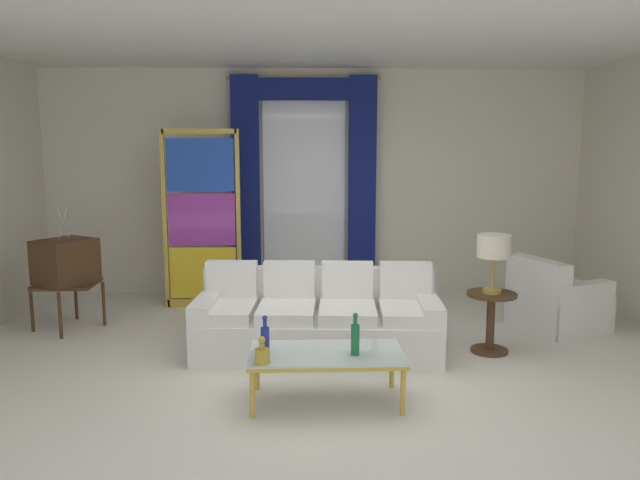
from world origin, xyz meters
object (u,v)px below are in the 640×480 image
Objects in this scene: couch_white_long at (318,320)px; stained_glass_divider at (202,223)px; armchair_white at (554,303)px; table_lamp_brass at (494,249)px; coffee_table at (326,357)px; bottle_crystal_tall at (355,338)px; bottle_amber_squat at (262,354)px; peacock_figurine at (238,296)px; bottle_blue_decanter at (265,340)px; vintage_tv at (65,264)px; round_side_table at (491,317)px.

couch_white_long is 1.09× the size of stained_glass_divider.
table_lamp_brass reaches higher than armchair_white.
bottle_crystal_tall is at bearing -17.98° from coffee_table.
bottle_amber_squat is 0.34× the size of peacock_figurine.
bottle_amber_squat is (-0.01, -0.15, -0.06)m from bottle_blue_decanter.
couch_white_long is 1.53m from bottle_amber_squat.
peacock_figurine is (-3.53, 0.73, -0.07)m from armchair_white.
peacock_figurine is at bearing 150.63° from table_lamp_brass.
bottle_amber_squat is 3.34m from stained_glass_divider.
armchair_white is at bearing 38.91° from bottle_crystal_tall.
vintage_tv is 0.61× the size of stained_glass_divider.
bottle_crystal_tall is 3.45m from stained_glass_divider.
stained_glass_divider is at bearing 142.42° from peacock_figurine.
coffee_table is 0.51m from bottle_blue_decanter.
coffee_table is at bearing -36.83° from vintage_tv.
armchair_white is (2.38, 1.92, -0.26)m from bottle_crystal_tall.
couch_white_long is 1.63m from peacock_figurine.
bottle_crystal_tall is 1.61× the size of bottle_amber_squat.
bottle_blue_decanter is 0.24× the size of vintage_tv.
couch_white_long reaches higher than round_side_table.
round_side_table is at bearing -29.37° from peacock_figurine.
vintage_tv is 2.36× the size of table_lamp_brass.
bottle_blue_decanter is (-0.47, -0.08, 0.17)m from coffee_table.
armchair_white is at bearing 37.77° from round_side_table.
couch_white_long is at bearing -56.24° from peacock_figurine.
couch_white_long is at bearing 71.12° from bottle_blue_decanter.
bottle_blue_decanter reaches higher than round_side_table.
couch_white_long is 4.02× the size of round_side_table.
armchair_white is at bearing 33.95° from bottle_amber_squat.
armchair_white reaches higher than round_side_table.
stained_glass_divider is at bearing 32.75° from vintage_tv.
couch_white_long is at bearing 91.31° from coffee_table.
vintage_tv is (-2.97, 2.13, 0.18)m from bottle_crystal_tall.
armchair_white is (3.08, 2.07, -0.19)m from bottle_amber_squat.
coffee_table is (0.03, -1.22, 0.07)m from couch_white_long.
vintage_tv is at bearing 167.94° from table_lamp_brass.
table_lamp_brass is (4.41, -0.94, 0.30)m from vintage_tv.
coffee_table is at bearing -144.56° from armchair_white.
stained_glass_divider reaches higher than bottle_blue_decanter.
bottle_amber_squat is (-0.49, -0.23, 0.11)m from coffee_table.
couch_white_long reaches higher than coffee_table.
table_lamp_brass reaches higher than peacock_figurine.
bottle_blue_decanter reaches higher than peacock_figurine.
bottle_crystal_tall is at bearing 0.56° from bottle_blue_decanter.
coffee_table is 2.01× the size of peacock_figurine.
peacock_figurine is at bearing 123.76° from couch_white_long.
bottle_crystal_tall is at bearing -140.37° from round_side_table.
vintage_tv is at bearing 162.91° from couch_white_long.
coffee_table is 5.84× the size of bottle_amber_squat.
stained_glass_divider is 3.62m from round_side_table.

